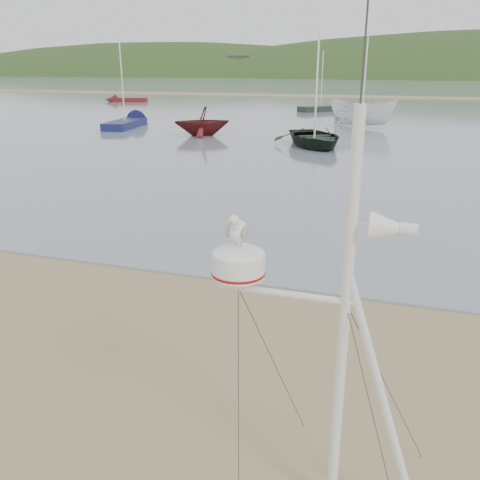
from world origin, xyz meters
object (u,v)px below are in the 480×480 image
(boat_red, at_px, (202,108))
(sailboat_dark_mid, at_px, (332,108))
(dinghy_red_far, at_px, (121,100))
(sailboat_blue_near, at_px, (133,121))
(boat_white, at_px, (364,89))
(mast_rig, at_px, (331,411))
(boat_dark, at_px, (316,99))

(boat_red, bearing_deg, sailboat_dark_mid, 137.70)
(dinghy_red_far, xyz_separation_m, sailboat_blue_near, (14.10, -22.08, 0.01))
(boat_white, bearing_deg, boat_red, 156.63)
(sailboat_dark_mid, bearing_deg, boat_white, -73.31)
(mast_rig, bearing_deg, dinghy_red_far, 122.49)
(mast_rig, height_order, boat_white, boat_white)
(boat_red, relative_size, dinghy_red_far, 0.63)
(dinghy_red_far, bearing_deg, mast_rig, -57.51)
(sailboat_dark_mid, height_order, dinghy_red_far, sailboat_dark_mid)
(boat_white, xyz_separation_m, dinghy_red_far, (-30.01, 18.23, -2.33))
(mast_rig, relative_size, sailboat_blue_near, 0.71)
(boat_white, distance_m, sailboat_dark_mid, 14.19)
(boat_white, bearing_deg, mast_rig, -149.43)
(boat_red, height_order, sailboat_dark_mid, sailboat_dark_mid)
(boat_dark, distance_m, boat_red, 7.85)
(mast_rig, relative_size, sailboat_dark_mid, 0.80)
(dinghy_red_far, bearing_deg, boat_white, -31.27)
(boat_red, xyz_separation_m, dinghy_red_far, (-21.09, 25.95, -1.41))
(boat_dark, xyz_separation_m, boat_white, (1.51, 10.17, 0.10))
(boat_dark, bearing_deg, sailboat_dark_mid, 66.29)
(boat_red, distance_m, boat_white, 11.84)
(dinghy_red_far, distance_m, sailboat_blue_near, 26.20)
(sailboat_dark_mid, height_order, sailboat_blue_near, sailboat_blue_near)
(sailboat_blue_near, bearing_deg, boat_red, -29.00)
(boat_white, relative_size, sailboat_blue_near, 0.79)
(boat_white, bearing_deg, dinghy_red_far, 84.48)
(sailboat_dark_mid, relative_size, dinghy_red_far, 1.12)
(sailboat_dark_mid, bearing_deg, boat_red, -103.07)
(mast_rig, distance_m, sailboat_dark_mid, 47.22)
(boat_dark, distance_m, sailboat_blue_near, 15.88)
(mast_rig, height_order, sailboat_blue_near, sailboat_blue_near)
(mast_rig, relative_size, dinghy_red_far, 0.89)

